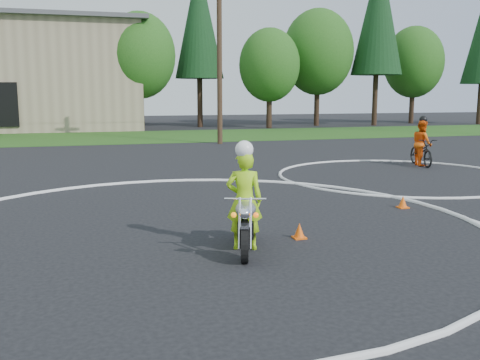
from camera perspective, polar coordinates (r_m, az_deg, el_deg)
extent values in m
plane|color=black|center=(8.38, -1.02, -9.95)|extent=(120.00, 120.00, 0.00)
cube|color=#1E4714|center=(34.82, -12.58, 4.49)|extent=(120.00, 10.00, 0.02)
torus|color=silver|center=(11.19, -5.00, -5.02)|extent=(12.12, 12.12, 0.12)
torus|color=silver|center=(18.79, 16.53, 0.44)|extent=(8.10, 8.10, 0.10)
cylinder|color=black|center=(8.82, 0.53, -6.93)|extent=(0.30, 0.61, 0.60)
cylinder|color=black|center=(10.17, 0.72, -4.74)|extent=(0.30, 0.61, 0.60)
cube|color=black|center=(9.51, 0.64, -5.10)|extent=(0.43, 0.61, 0.30)
ellipsoid|color=#A0A0A5|center=(9.23, 0.62, -3.12)|extent=(0.54, 0.72, 0.28)
cube|color=black|center=(9.73, 0.68, -2.72)|extent=(0.43, 0.65, 0.10)
cylinder|color=silver|center=(8.81, -0.04, -4.60)|extent=(0.15, 0.35, 0.80)
cylinder|color=white|center=(8.80, 1.13, -4.60)|extent=(0.15, 0.35, 0.80)
cube|color=white|center=(8.72, 0.53, -4.95)|extent=(0.20, 0.25, 0.05)
cylinder|color=white|center=(8.89, 0.57, -2.03)|extent=(0.68, 0.25, 0.04)
sphere|color=white|center=(8.58, 0.52, -3.59)|extent=(0.18, 0.18, 0.18)
sphere|color=orange|center=(8.62, -0.68, -3.75)|extent=(0.09, 0.09, 0.09)
sphere|color=#E85A0B|center=(8.61, 1.72, -3.77)|extent=(0.09, 0.09, 0.09)
cylinder|color=white|center=(9.92, 1.61, -5.09)|extent=(0.32, 0.78, 0.08)
imported|color=#A0E117|center=(9.45, 0.46, -2.18)|extent=(0.74, 0.60, 1.77)
sphere|color=white|center=(9.27, 0.46, 3.27)|extent=(0.32, 0.32, 0.32)
imported|color=black|center=(21.71, 18.79, 2.84)|extent=(1.10, 2.10, 1.05)
imported|color=#F0570C|center=(21.68, 18.84, 3.76)|extent=(0.83, 0.97, 1.75)
sphere|color=black|center=(21.62, 18.96, 6.13)|extent=(0.30, 0.30, 0.30)
cone|color=#FF5E0D|center=(10.35, 6.34, -5.40)|extent=(0.22, 0.22, 0.30)
cube|color=#FF5E0D|center=(10.38, 6.33, -6.12)|extent=(0.24, 0.24, 0.03)
cone|color=#FF5E0D|center=(13.57, 16.98, -2.24)|extent=(0.22, 0.22, 0.30)
cube|color=#FF5E0D|center=(13.60, 16.96, -2.80)|extent=(0.24, 0.24, 0.03)
cylinder|color=#382619|center=(41.86, -10.50, 7.52)|extent=(0.44, 0.44, 3.24)
ellipsoid|color=#1E5116|center=(41.94, -10.66, 12.94)|extent=(5.40, 5.40, 6.48)
cylinder|color=#382619|center=(44.58, -4.29, 8.21)|extent=(0.44, 0.44, 3.96)
cone|color=black|center=(44.96, -4.40, 16.72)|extent=(3.96, 3.96, 9.35)
cylinder|color=#382619|center=(43.03, 3.13, 7.46)|extent=(0.44, 0.44, 2.88)
ellipsoid|color=#1E5116|center=(43.06, 3.17, 12.15)|extent=(4.80, 4.80, 5.76)
cylinder|color=#382619|center=(46.72, 8.18, 7.96)|extent=(0.44, 0.44, 3.60)
ellipsoid|color=#1E5116|center=(46.83, 8.31, 13.35)|extent=(6.00, 6.00, 7.20)
cylinder|color=#382619|center=(48.09, 14.19, 8.24)|extent=(0.44, 0.44, 4.32)
cone|color=black|center=(48.55, 14.54, 16.83)|extent=(4.32, 4.32, 10.20)
cylinder|color=#382619|center=(52.44, 17.84, 7.55)|extent=(0.44, 0.44, 3.24)
ellipsoid|color=#1E5116|center=(52.50, 18.06, 11.87)|extent=(5.40, 5.40, 6.48)
cylinder|color=#382619|center=(53.03, 24.20, 7.39)|extent=(0.44, 0.44, 3.60)
cylinder|color=#382619|center=(42.67, -16.02, 7.11)|extent=(0.44, 0.44, 2.88)
ellipsoid|color=#1E5116|center=(42.71, -16.23, 11.83)|extent=(4.80, 4.80, 5.76)
cylinder|color=#473321|center=(29.59, -2.21, 13.57)|extent=(0.28, 0.28, 10.00)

